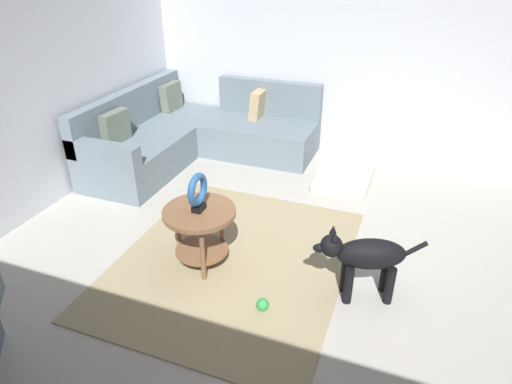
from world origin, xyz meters
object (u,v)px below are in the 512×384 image
at_px(dog_bed_mat, 344,178).
at_px(dog, 365,257).
at_px(sectional_couch, 195,136).
at_px(side_table, 200,223).
at_px(torus_sculpture, 198,192).
at_px(dog_toy_ball, 263,305).

height_order(dog_bed_mat, dog, dog).
relative_size(sectional_couch, side_table, 3.75).
bearing_deg(dog, torus_sculpture, 73.02).
bearing_deg(dog, sectional_couch, 31.74).
height_order(sectional_couch, dog_bed_mat, sectional_couch).
xyz_separation_m(side_table, dog, (0.07, -1.33, -0.04)).
xyz_separation_m(torus_sculpture, dog, (0.07, -1.33, -0.33)).
bearing_deg(torus_sculpture, sectional_couch, 28.81).
relative_size(side_table, dog_toy_ball, 6.06).
distance_m(sectional_couch, side_table, 2.25).
distance_m(torus_sculpture, dog_bed_mat, 2.24).
bearing_deg(dog_toy_ball, dog_bed_mat, -4.33).
xyz_separation_m(side_table, dog_toy_ball, (-0.34, -0.68, -0.37)).
relative_size(sectional_couch, dog, 2.77).
bearing_deg(sectional_couch, dog_bed_mat, -90.36).
xyz_separation_m(sectional_couch, dog, (-1.90, -2.42, 0.09)).
relative_size(dog, dog_toy_ball, 8.21).
relative_size(torus_sculpture, dog, 0.40).
bearing_deg(torus_sculpture, dog_bed_mat, -23.46).
bearing_deg(dog_bed_mat, dog, -165.62).
distance_m(side_table, dog_bed_mat, 2.17).
distance_m(torus_sculpture, dog_toy_ball, 1.01).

